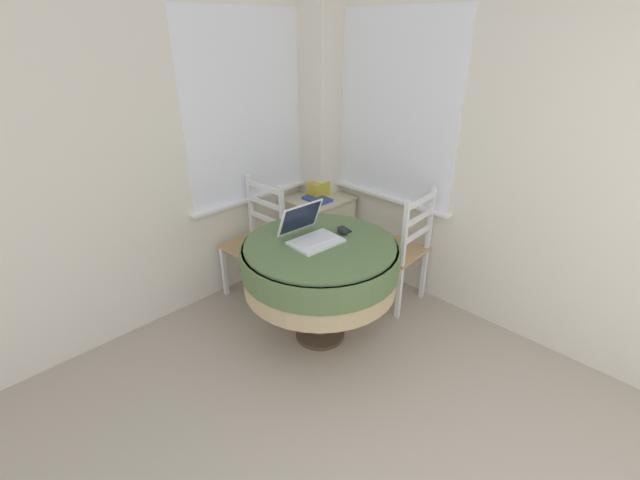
# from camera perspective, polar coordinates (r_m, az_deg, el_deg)

# --- Properties ---
(corner_room_shell) EXTENTS (4.42, 5.21, 2.55)m
(corner_room_shell) POSITION_cam_1_polar(r_m,az_deg,el_deg) (2.67, 5.37, 9.47)
(corner_room_shell) COLOR silver
(corner_room_shell) RESTS_ON ground_plane
(round_dining_table) EXTENTS (1.07, 1.07, 0.77)m
(round_dining_table) POSITION_cam_1_polar(r_m,az_deg,el_deg) (2.92, 0.01, -3.14)
(round_dining_table) COLOR #4C3D2D
(round_dining_table) RESTS_ON ground_plane
(laptop) EXTENTS (0.35, 0.36, 0.24)m
(laptop) POSITION_cam_1_polar(r_m,az_deg,el_deg) (2.87, -1.30, 0.92)
(laptop) COLOR white
(laptop) RESTS_ON round_dining_table
(computer_mouse) EXTENTS (0.06, 0.09, 0.05)m
(computer_mouse) POSITION_cam_1_polar(r_m,az_deg,el_deg) (2.97, 3.04, 1.20)
(computer_mouse) COLOR black
(computer_mouse) RESTS_ON round_dining_table
(cell_phone) EXTENTS (0.07, 0.12, 0.01)m
(cell_phone) POSITION_cam_1_polar(r_m,az_deg,el_deg) (3.03, 3.28, 1.43)
(cell_phone) COLOR black
(cell_phone) RESTS_ON round_dining_table
(dining_chair_near_back_window) EXTENTS (0.40, 0.46, 0.98)m
(dining_chair_near_back_window) POSITION_cam_1_polar(r_m,az_deg,el_deg) (3.53, -8.48, -0.45)
(dining_chair_near_back_window) COLOR tan
(dining_chair_near_back_window) RESTS_ON ground_plane
(dining_chair_near_right_window) EXTENTS (0.46, 0.41, 0.98)m
(dining_chair_near_right_window) POSITION_cam_1_polar(r_m,az_deg,el_deg) (3.44, 10.80, -1.42)
(dining_chair_near_right_window) COLOR tan
(dining_chair_near_right_window) RESTS_ON ground_plane
(corner_cabinet) EXTENTS (0.53, 0.49, 0.68)m
(corner_cabinet) POSITION_cam_1_polar(r_m,az_deg,el_deg) (4.00, -0.15, 1.11)
(corner_cabinet) COLOR beige
(corner_cabinet) RESTS_ON ground_plane
(storage_box) EXTENTS (0.17, 0.12, 0.13)m
(storage_box) POSITION_cam_1_polar(r_m,az_deg,el_deg) (3.89, -0.19, 6.80)
(storage_box) COLOR gold
(storage_box) RESTS_ON corner_cabinet
(book_on_cabinet) EXTENTS (0.16, 0.24, 0.02)m
(book_on_cabinet) POSITION_cam_1_polar(r_m,az_deg,el_deg) (3.81, -0.38, 5.48)
(book_on_cabinet) COLOR #33478C
(book_on_cabinet) RESTS_ON corner_cabinet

